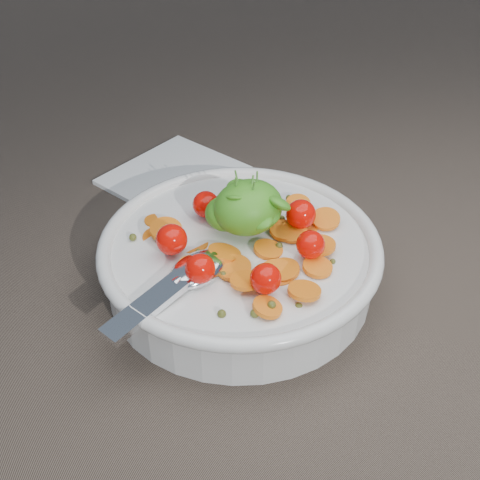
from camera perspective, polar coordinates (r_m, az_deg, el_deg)
ground at (r=0.59m, az=-2.63°, el=-4.85°), size 6.00×6.00×0.00m
bowl at (r=0.58m, az=-0.00°, el=-1.74°), size 0.29×0.27×0.12m
napkin at (r=0.77m, az=-6.28°, el=6.11°), size 0.19×0.18×0.01m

